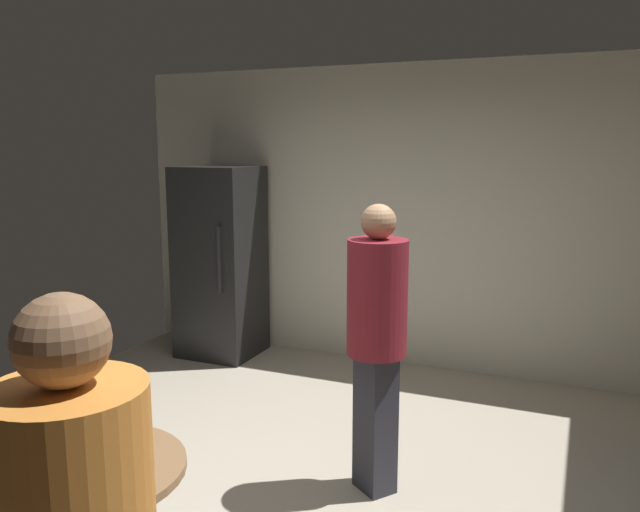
% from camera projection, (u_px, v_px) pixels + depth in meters
% --- Properties ---
extents(wall_back, '(5.32, 0.06, 2.70)m').
position_uv_depth(wall_back, '(406.00, 218.00, 5.66)').
color(wall_back, beige).
rests_on(wall_back, ground_plane).
extents(refrigerator, '(0.70, 0.68, 1.80)m').
position_uv_depth(refrigerator, '(220.00, 262.00, 6.00)').
color(refrigerator, black).
rests_on(refrigerator, ground_plane).
extents(foreground_table, '(0.80, 0.80, 0.73)m').
position_uv_depth(foreground_table, '(86.00, 491.00, 2.52)').
color(foreground_table, olive).
rests_on(foreground_table, ground_plane).
extents(beer_bottle_amber, '(0.06, 0.06, 0.23)m').
position_uv_depth(beer_bottle_amber, '(105.00, 473.00, 2.29)').
color(beer_bottle_amber, '#8C5919').
rests_on(beer_bottle_amber, foreground_table).
extents(beer_bottle_brown, '(0.06, 0.06, 0.23)m').
position_uv_depth(beer_bottle_brown, '(43.00, 455.00, 2.42)').
color(beer_bottle_brown, '#593314').
rests_on(beer_bottle_brown, foreground_table).
extents(plastic_cup_red, '(0.08, 0.08, 0.11)m').
position_uv_depth(plastic_cup_red, '(79.00, 455.00, 2.48)').
color(plastic_cup_red, red).
rests_on(plastic_cup_red, foreground_table).
extents(person_in_maroon_shirt, '(0.48, 0.48, 1.68)m').
position_uv_depth(person_in_maroon_shirt, '(377.00, 327.00, 3.55)').
color(person_in_maroon_shirt, '#2D2D38').
rests_on(person_in_maroon_shirt, ground_plane).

